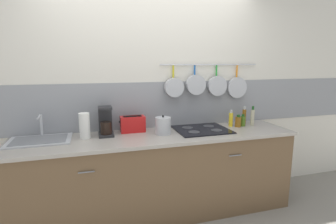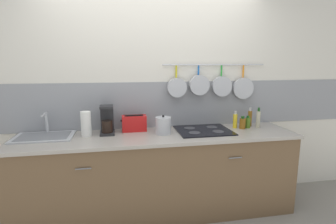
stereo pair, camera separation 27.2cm
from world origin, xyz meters
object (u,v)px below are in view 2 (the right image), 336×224
Objects in this scene: coffee_maker at (107,122)px; kettle at (163,125)px; paper_towel_roll at (86,124)px; bottle_vinegar at (242,123)px; bottle_sesame_oil at (250,118)px; bottle_hot_sauce at (248,123)px; bottle_olive_oil at (235,121)px; bottle_cooking_wine at (258,119)px; toaster at (134,123)px.

kettle is (0.59, -0.14, -0.04)m from coffee_maker.
bottle_vinegar is at bearing -0.62° from paper_towel_roll.
coffee_maker is at bearing 166.75° from kettle.
paper_towel_roll is at bearing -177.57° from bottle_sesame_oil.
bottle_hot_sauce is at bearing 0.11° from paper_towel_roll.
bottle_sesame_oil is (0.21, 0.05, 0.01)m from bottle_olive_oil.
bottle_vinegar is at bearing -145.29° from bottle_sesame_oil.
bottle_olive_oil is 1.37× the size of bottle_vinegar.
bottle_cooking_wine is at bearing -7.74° from bottle_olive_oil.
paper_towel_roll is 0.22m from coffee_maker.
coffee_maker is at bearing 176.47° from bottle_vinegar.
kettle is 1.02m from bottle_hot_sauce.
coffee_maker is 0.30m from toaster.
coffee_maker is 1.74m from bottle_cooking_wine.
kettle reaches higher than bottle_vinegar.
coffee_maker is 1.51× the size of bottle_olive_oil.
kettle is 1.15m from bottle_cooking_wine.
coffee_maker is at bearing -179.84° from bottle_sesame_oil.
kettle reaches higher than toaster.
coffee_maker reaches higher than kettle.
bottle_sesame_oil reaches higher than toaster.
bottle_cooking_wine is (0.20, 0.01, 0.04)m from bottle_vinegar.
bottle_vinegar is at bearing -3.53° from coffee_maker.
bottle_hot_sauce is at bearing -130.61° from bottle_sesame_oil.
paper_towel_roll is at bearing 179.75° from bottle_cooking_wine.
paper_towel_roll is at bearing -167.43° from toaster.
paper_towel_roll is 1.82m from bottle_hot_sauce.
bottle_hot_sauce is at bearing -9.60° from bottle_olive_oil.
coffee_maker is 1.34× the size of bottle_sesame_oil.
bottle_hot_sauce is (1.32, -0.11, -0.02)m from toaster.
bottle_cooking_wine is (1.44, -0.12, 0.02)m from toaster.
bottle_sesame_oil is at bearing 34.71° from bottle_vinegar.
bottle_cooking_wine reaches higher than kettle.
kettle is at bearing -177.25° from bottle_vinegar.
coffee_maker reaches higher than paper_towel_roll.
bottle_olive_oil reaches higher than toaster.
bottle_cooking_wine is (0.27, -0.04, 0.02)m from bottle_olive_oil.
bottle_vinegar is (0.94, 0.05, -0.03)m from kettle.
kettle is at bearing -173.93° from bottle_olive_oil.
bottle_olive_oil reaches higher than bottle_hot_sauce.
paper_towel_roll is at bearing -160.28° from coffee_maker.
kettle is 1.03× the size of bottle_olive_oil.
kettle is at bearing -13.25° from coffee_maker.
bottle_hot_sauce is (1.61, -0.07, -0.07)m from coffee_maker.
paper_towel_roll is at bearing -179.03° from bottle_olive_oil.
bottle_vinegar is 0.64× the size of bottle_sesame_oil.
toaster is 1.32m from bottle_hot_sauce.
toaster is 1.25× the size of bottle_sesame_oil.
bottle_vinegar is at bearing -33.68° from bottle_olive_oil.
bottle_hot_sauce is (0.15, -0.03, -0.02)m from bottle_olive_oil.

